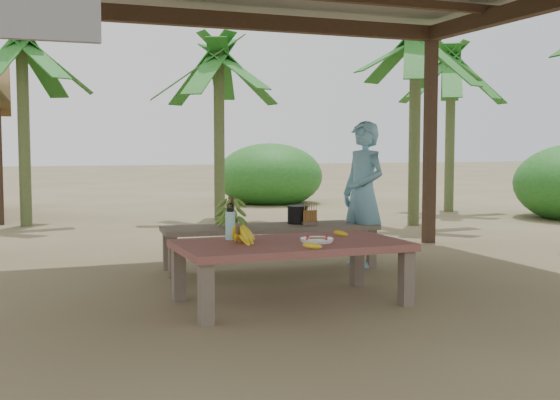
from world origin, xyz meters
name	(u,v)px	position (x,y,z in m)	size (l,w,h in m)	color
ground	(296,292)	(0.00, 0.00, 0.00)	(80.00, 80.00, 0.00)	brown
work_table	(291,250)	(-0.19, -0.36, 0.43)	(1.81, 1.02, 0.50)	brown
bench	(270,231)	(0.19, 1.18, 0.39)	(2.24, 0.78, 0.45)	brown
ripe_banana_bunch	(238,234)	(-0.64, -0.34, 0.58)	(0.26, 0.22, 0.16)	yellow
plate	(317,240)	(-0.01, -0.47, 0.52)	(0.26, 0.26, 0.04)	white
loose_banana_front	(312,246)	(-0.19, -0.78, 0.52)	(0.04, 0.15, 0.04)	yellow
loose_banana_side	(341,233)	(0.33, -0.19, 0.52)	(0.04, 0.14, 0.04)	yellow
water_flask	(230,224)	(-0.61, -0.06, 0.63)	(0.08, 0.08, 0.30)	#42CCCE
green_banana_stalk	(231,211)	(-0.22, 1.22, 0.61)	(0.28, 0.28, 0.32)	#598C2D
cooking_pot	(298,215)	(0.52, 1.24, 0.54)	(0.21, 0.21, 0.18)	black
skewer_rack	(310,213)	(0.60, 1.10, 0.57)	(0.18, 0.08, 0.24)	#A57F47
woman	(364,194)	(1.17, 1.01, 0.76)	(0.56, 0.36, 1.52)	#6EB1CF
banana_plant_ne	(416,54)	(3.67, 4.09, 2.69)	(1.80, 1.80, 3.18)	#596638
banana_plant_n	(219,70)	(0.97, 5.87, 2.53)	(1.80, 1.80, 3.01)	#596638
banana_plant_nw	(22,57)	(-2.11, 6.12, 2.64)	(1.80, 1.80, 3.12)	#596638
banana_plant_far	(451,73)	(5.51, 5.83, 2.63)	(1.80, 1.80, 3.12)	#596638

